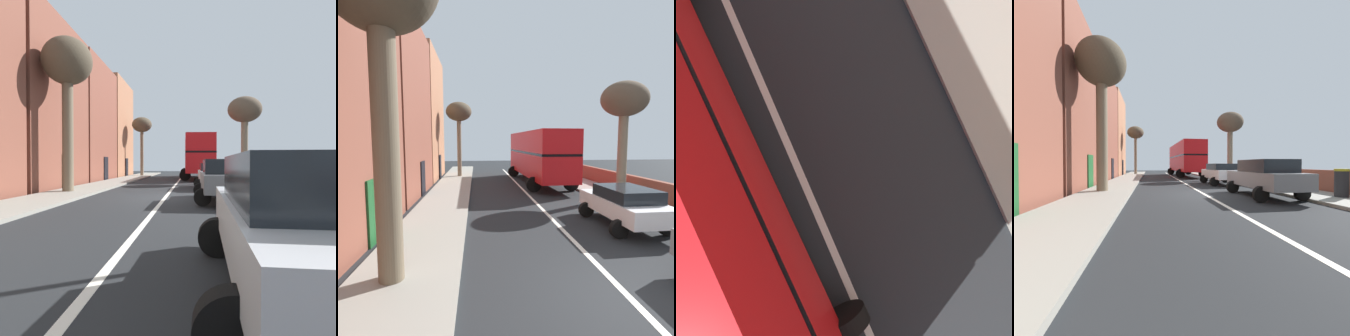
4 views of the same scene
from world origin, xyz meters
The scene contains 7 objects.
ground_plane centered at (0.00, 0.00, 0.00)m, with size 84.00×84.00×0.00m, color black.
road_centre_line centered at (0.00, 0.00, 0.00)m, with size 0.16×54.00×0.01m, color silver.
sidewalk_left centered at (-4.90, 0.00, 0.06)m, with size 2.60×60.00×0.12m, color gray.
double_decker_bus centered at (1.70, 16.13, 2.36)m, with size 3.81×11.57×4.06m.
parked_car_white_right_3 centered at (2.50, 4.80, 0.90)m, with size 2.50×4.28×1.55m.
street_tree_left_2 centered at (-4.73, 20.30, 5.78)m, with size 2.32×2.32×6.79m.
street_tree_right_3 centered at (5.22, 9.80, 5.41)m, with size 2.62×2.62×6.58m.
Camera 2 is at (-3.19, -4.88, 3.27)m, focal length 28.67 mm.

